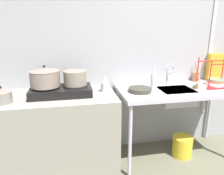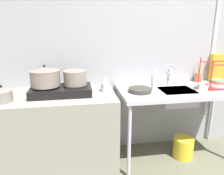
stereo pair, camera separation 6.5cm
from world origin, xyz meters
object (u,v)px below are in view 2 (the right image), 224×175
object	(u,v)px
percolator	(105,84)
stove	(61,90)
pot_on_left_burner	(45,76)
cup_by_rack	(200,87)
frying_pan	(140,90)
pot_beside_stove	(2,95)
utensil_jar	(198,77)
bottle_by_sink	(154,81)
dish_rack	(217,83)
pot_on_right_burner	(75,78)
faucet	(170,71)
bucket_on_floor	(183,147)
cereal_box	(217,68)
sink_basin	(176,97)
small_bowl_on_drainboard	(201,87)

from	to	relation	value
percolator	stove	bearing A→B (deg)	-174.83
pot_on_left_burner	cup_by_rack	size ratio (longest dim) A/B	3.99
pot_on_left_burner	frying_pan	bearing A→B (deg)	-2.63
pot_beside_stove	utensil_jar	distance (m)	2.14
bottle_by_sink	dish_rack	bearing A→B (deg)	-1.15
cup_by_rack	pot_beside_stove	bearing A→B (deg)	-178.58
percolator	pot_on_left_burner	bearing A→B (deg)	-176.07
pot_on_right_burner	faucet	distance (m)	1.04
percolator	bottle_by_sink	xyz separation A→B (m)	(0.52, -0.03, 0.02)
pot_on_right_burner	bucket_on_floor	size ratio (longest dim) A/B	0.92
faucet	cereal_box	distance (m)	0.69
pot_on_left_burner	stove	bearing A→B (deg)	-0.00
pot_beside_stove	sink_basin	bearing A→B (deg)	3.02
pot_on_right_burner	bucket_on_floor	world-z (taller)	pot_on_right_burner
stove	utensil_jar	world-z (taller)	utensil_jar
frying_pan	bucket_on_floor	distance (m)	0.91
faucet	frying_pan	world-z (taller)	faucet
cup_by_rack	pot_on_left_burner	bearing A→B (deg)	177.23
pot_on_left_burner	bucket_on_floor	world-z (taller)	pot_on_left_burner
pot_on_right_burner	bottle_by_sink	xyz separation A→B (m)	(0.82, 0.01, -0.07)
pot_beside_stove	cup_by_rack	size ratio (longest dim) A/B	2.53
faucet	cereal_box	world-z (taller)	cereal_box
pot_on_left_burner	frying_pan	xyz separation A→B (m)	(0.93, -0.04, -0.17)
pot_beside_stove	frying_pan	size ratio (longest dim) A/B	0.74
pot_beside_stove	sink_basin	xyz separation A→B (m)	(1.70, 0.09, -0.14)
percolator	frying_pan	bearing A→B (deg)	-13.34
bucket_on_floor	bottle_by_sink	bearing A→B (deg)	172.73
pot_on_left_burner	frying_pan	distance (m)	0.94
pot_beside_stove	dish_rack	bearing A→B (deg)	3.13
stove	percolator	world-z (taller)	percolator
dish_rack	cereal_box	distance (m)	0.33
cereal_box	stove	bearing A→B (deg)	-166.86
sink_basin	bottle_by_sink	size ratio (longest dim) A/B	1.54
cup_by_rack	bucket_on_floor	xyz separation A→B (m)	(-0.10, 0.04, -0.74)
bottle_by_sink	utensil_jar	bearing A→B (deg)	20.75
pot_on_left_burner	cup_by_rack	xyz separation A→B (m)	(1.58, -0.08, -0.15)
sink_basin	small_bowl_on_drainboard	world-z (taller)	small_bowl_on_drainboard
pot_on_left_burner	dish_rack	bearing A→B (deg)	-0.14
bucket_on_floor	pot_on_right_burner	bearing A→B (deg)	178.17
pot_on_left_burner	bucket_on_floor	size ratio (longest dim) A/B	1.18
sink_basin	utensil_jar	size ratio (longest dim) A/B	1.55
pot_beside_stove	dish_rack	xyz separation A→B (m)	(2.19, 0.12, -0.02)
faucet	bottle_by_sink	bearing A→B (deg)	-154.05
dish_rack	small_bowl_on_drainboard	world-z (taller)	dish_rack
bottle_by_sink	utensil_jar	size ratio (longest dim) A/B	1.01
stove	cup_by_rack	xyz separation A→B (m)	(1.44, -0.08, -0.01)
pot_beside_stove	percolator	xyz separation A→B (m)	(0.94, 0.16, 0.01)
pot_on_right_burner	frying_pan	size ratio (longest dim) A/B	0.92
pot_on_left_burner	cup_by_rack	world-z (taller)	pot_on_left_burner
percolator	sink_basin	world-z (taller)	percolator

